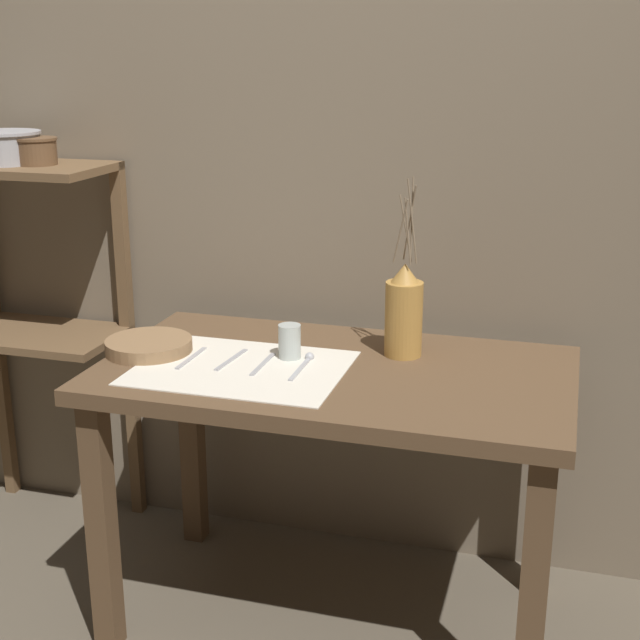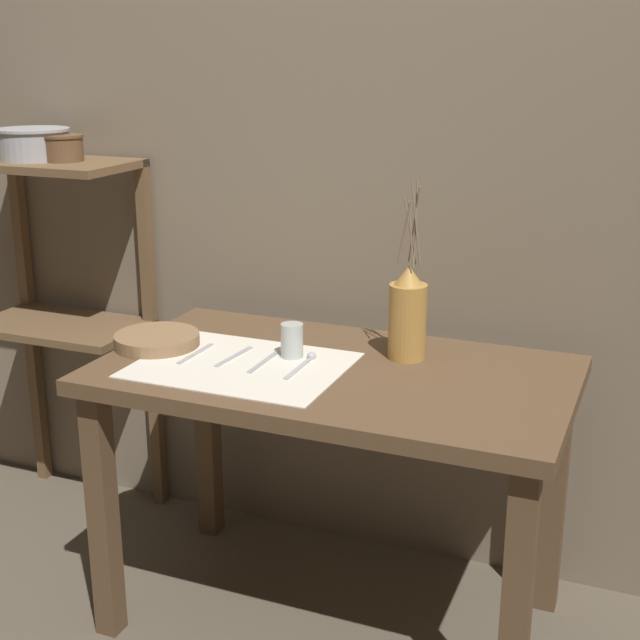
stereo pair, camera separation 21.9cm
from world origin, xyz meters
name	(u,v)px [view 1 (the left image)]	position (x,y,z in m)	size (l,w,h in m)	color
ground_plane	(333,616)	(0.00, 0.00, 0.00)	(12.00, 12.00, 0.00)	brown
stone_wall_back	(378,155)	(0.00, 0.44, 1.20)	(7.00, 0.06, 2.40)	#7A6B56
wooden_table	(335,407)	(0.00, 0.00, 0.62)	(1.17, 0.67, 0.72)	brown
wooden_shelf_unit	(37,279)	(-1.02, 0.28, 0.81)	(0.52, 0.31, 1.16)	brown
linen_cloth	(241,368)	(-0.22, -0.07, 0.73)	(0.52, 0.40, 0.00)	silver
pitcher_with_flowers	(404,313)	(0.14, 0.14, 0.84)	(0.10, 0.10, 0.46)	#B7843D
wooden_bowl	(149,346)	(-0.50, -0.03, 0.74)	(0.23, 0.23, 0.04)	#8E6B47
glass_tumbler_near	(290,341)	(-0.13, 0.03, 0.77)	(0.06, 0.06, 0.09)	#B7C1BC
fork_inner	(191,358)	(-0.37, -0.05, 0.73)	(0.01, 0.17, 0.00)	#A8A8AD
knife_center	(231,360)	(-0.26, -0.03, 0.73)	(0.03, 0.17, 0.00)	#A8A8AD
fork_outer	(263,364)	(-0.18, -0.04, 0.73)	(0.01, 0.17, 0.00)	#A8A8AD
spoon_inner	(306,361)	(-0.08, 0.00, 0.73)	(0.02, 0.18, 0.02)	#A8A8AD
metal_pot_large	(3,146)	(-1.07, 0.24, 1.21)	(0.22, 0.22, 0.09)	#A8A8AD
metal_pot_small	(36,150)	(-0.96, 0.24, 1.21)	(0.12, 0.12, 0.08)	brown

